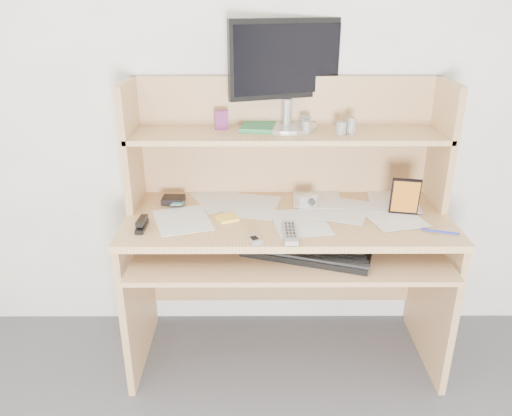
{
  "coord_description": "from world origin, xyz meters",
  "views": [
    {
      "loc": [
        -0.14,
        -0.51,
        1.62
      ],
      "look_at": [
        -0.14,
        1.43,
        0.8
      ],
      "focal_mm": 35.0,
      "sensor_mm": 36.0,
      "label": 1
    }
  ],
  "objects_px": {
    "keyboard": "(306,252)",
    "game_case": "(405,196)",
    "monitor": "(288,71)",
    "desk": "(286,219)",
    "tv_remote": "(290,233)"
  },
  "relations": [
    {
      "from": "keyboard",
      "to": "game_case",
      "type": "distance_m",
      "value": 0.5
    },
    {
      "from": "keyboard",
      "to": "monitor",
      "type": "bearing_deg",
      "value": 116.75
    },
    {
      "from": "desk",
      "to": "game_case",
      "type": "distance_m",
      "value": 0.53
    },
    {
      "from": "keyboard",
      "to": "game_case",
      "type": "xyz_separation_m",
      "value": [
        0.43,
        0.17,
        0.17
      ]
    },
    {
      "from": "tv_remote",
      "to": "keyboard",
      "type": "bearing_deg",
      "value": 19.35
    },
    {
      "from": "tv_remote",
      "to": "desk",
      "type": "bearing_deg",
      "value": 89.4
    },
    {
      "from": "tv_remote",
      "to": "monitor",
      "type": "xyz_separation_m",
      "value": [
        0.01,
        0.46,
        0.56
      ]
    },
    {
      "from": "desk",
      "to": "tv_remote",
      "type": "height_order",
      "value": "desk"
    },
    {
      "from": "desk",
      "to": "keyboard",
      "type": "xyz_separation_m",
      "value": [
        0.07,
        -0.27,
        -0.03
      ]
    },
    {
      "from": "desk",
      "to": "monitor",
      "type": "bearing_deg",
      "value": 89.04
    },
    {
      "from": "desk",
      "to": "game_case",
      "type": "height_order",
      "value": "desk"
    },
    {
      "from": "tv_remote",
      "to": "monitor",
      "type": "relative_size",
      "value": 0.37
    },
    {
      "from": "desk",
      "to": "monitor",
      "type": "xyz_separation_m",
      "value": [
        0.0,
        0.17,
        0.63
      ]
    },
    {
      "from": "desk",
      "to": "keyboard",
      "type": "relative_size",
      "value": 2.56
    },
    {
      "from": "desk",
      "to": "tv_remote",
      "type": "distance_m",
      "value": 0.3
    }
  ]
}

